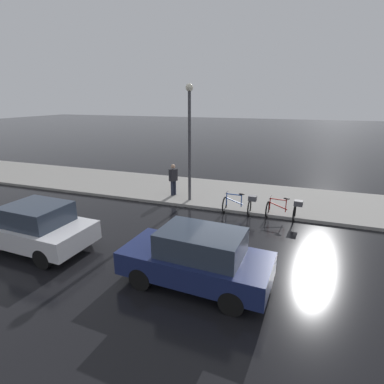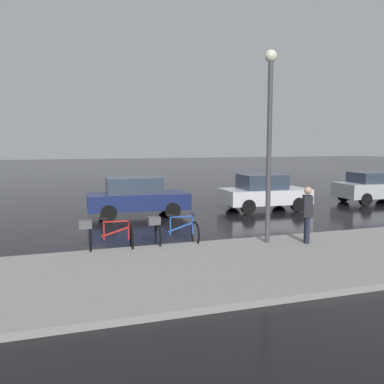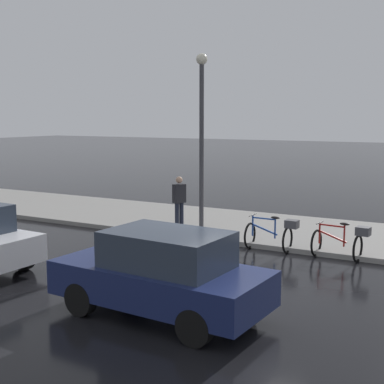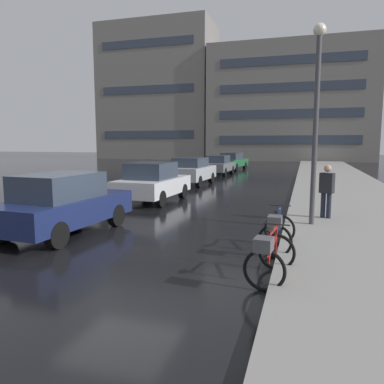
{
  "view_description": "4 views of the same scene",
  "coord_description": "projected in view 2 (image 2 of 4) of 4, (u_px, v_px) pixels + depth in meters",
  "views": [
    {
      "loc": [
        -8.89,
        -1.61,
        4.97
      ],
      "look_at": [
        0.8,
        1.81,
        1.73
      ],
      "focal_mm": 28.0,
      "sensor_mm": 36.0,
      "label": 1
    },
    {
      "loc": [
        15.16,
        -2.83,
        3.0
      ],
      "look_at": [
        1.77,
        1.74,
        1.39
      ],
      "focal_mm": 40.0,
      "sensor_mm": 36.0,
      "label": 2
    },
    {
      "loc": [
        -10.19,
        -4.44,
        3.71
      ],
      "look_at": [
        2.08,
        2.28,
        1.73
      ],
      "focal_mm": 50.0,
      "sensor_mm": 36.0,
      "label": 3
    },
    {
      "loc": [
        4.09,
        -7.77,
        2.46
      ],
      "look_at": [
        1.09,
        2.18,
        1.06
      ],
      "focal_mm": 35.0,
      "sensor_mm": 36.0,
      "label": 4
    }
  ],
  "objects": [
    {
      "name": "car_silver",
      "position": [
        374.0,
        187.0,
        21.57
      ],
      "size": [
        2.09,
        3.88,
        1.56
      ],
      "color": "#B2B5BA",
      "rests_on": "ground"
    },
    {
      "name": "bicycle_second",
      "position": [
        172.0,
        231.0,
        12.28
      ],
      "size": [
        0.77,
        1.45,
        0.99
      ],
      "color": "black",
      "rests_on": "ground"
    },
    {
      "name": "car_white",
      "position": [
        264.0,
        192.0,
        19.26
      ],
      "size": [
        2.12,
        3.93,
        1.62
      ],
      "color": "silver",
      "rests_on": "ground"
    },
    {
      "name": "bicycle_nearest",
      "position": [
        106.0,
        235.0,
        11.66
      ],
      "size": [
        0.84,
        1.48,
        1.0
      ],
      "color": "black",
      "rests_on": "ground"
    },
    {
      "name": "car_navy",
      "position": [
        137.0,
        197.0,
        17.55
      ],
      "size": [
        2.06,
        4.19,
        1.63
      ],
      "color": "navy",
      "rests_on": "ground"
    },
    {
      "name": "ground_plane",
      "position": [
        131.0,
        226.0,
        15.51
      ],
      "size": [
        140.0,
        140.0,
        0.0
      ],
      "primitive_type": "plane",
      "color": "black"
    },
    {
      "name": "pedestrian",
      "position": [
        307.0,
        213.0,
        12.27
      ],
      "size": [
        0.46,
        0.39,
        1.77
      ],
      "color": "#1E2333",
      "rests_on": "ground"
    },
    {
      "name": "streetlamp",
      "position": [
        269.0,
        129.0,
        12.07
      ],
      "size": [
        0.34,
        0.34,
        5.58
      ],
      "color": "#424247",
      "rests_on": "ground"
    }
  ]
}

